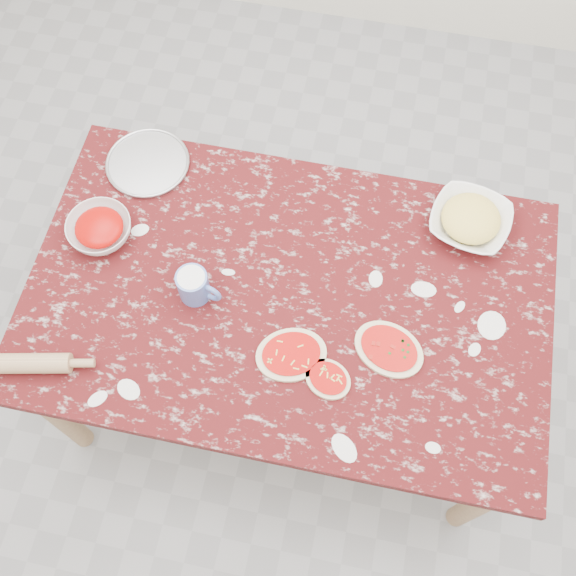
# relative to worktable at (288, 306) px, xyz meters

# --- Properties ---
(ground) EXTENTS (4.00, 4.00, 0.00)m
(ground) POSITION_rel_worktable_xyz_m (0.00, 0.00, -0.67)
(ground) COLOR gray
(worktable) EXTENTS (1.60, 1.00, 0.75)m
(worktable) POSITION_rel_worktable_xyz_m (0.00, 0.00, 0.00)
(worktable) COLOR #410D0F
(worktable) RESTS_ON ground
(pizza_tray) EXTENTS (0.35, 0.35, 0.01)m
(pizza_tray) POSITION_rel_worktable_xyz_m (-0.56, 0.38, 0.09)
(pizza_tray) COLOR #B2B2B7
(pizza_tray) RESTS_ON worktable
(sauce_bowl) EXTENTS (0.27, 0.27, 0.06)m
(sauce_bowl) POSITION_rel_worktable_xyz_m (-0.62, 0.09, 0.11)
(sauce_bowl) COLOR white
(sauce_bowl) RESTS_ON worktable
(cheese_bowl) EXTENTS (0.30, 0.30, 0.06)m
(cheese_bowl) POSITION_rel_worktable_xyz_m (0.51, 0.35, 0.11)
(cheese_bowl) COLOR white
(cheese_bowl) RESTS_ON worktable
(flour_mug) EXTENTS (0.14, 0.10, 0.11)m
(flour_mug) POSITION_rel_worktable_xyz_m (-0.27, -0.05, 0.14)
(flour_mug) COLOR #506CBB
(flour_mug) RESTS_ON worktable
(pizza_left) EXTENTS (0.26, 0.23, 0.02)m
(pizza_left) POSITION_rel_worktable_xyz_m (0.05, -0.19, 0.09)
(pizza_left) COLOR beige
(pizza_left) RESTS_ON worktable
(pizza_mid) EXTENTS (0.17, 0.16, 0.02)m
(pizza_mid) POSITION_rel_worktable_xyz_m (0.17, -0.24, 0.09)
(pizza_mid) COLOR beige
(pizza_mid) RESTS_ON worktable
(pizza_right) EXTENTS (0.26, 0.23, 0.02)m
(pizza_right) POSITION_rel_worktable_xyz_m (0.33, -0.11, 0.09)
(pizza_right) COLOR beige
(pizza_right) RESTS_ON worktable
(rolling_pin) EXTENTS (0.30, 0.12, 0.06)m
(rolling_pin) POSITION_rel_worktable_xyz_m (-0.71, -0.38, 0.11)
(rolling_pin) COLOR tan
(rolling_pin) RESTS_ON worktable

